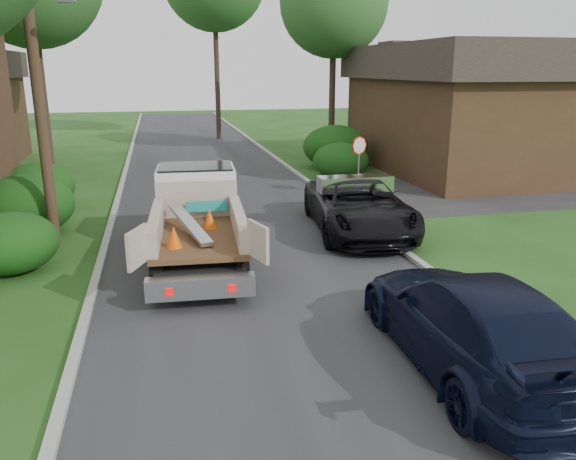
{
  "coord_description": "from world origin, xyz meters",
  "views": [
    {
      "loc": [
        -2.42,
        -11.67,
        4.97
      ],
      "look_at": [
        0.53,
        1.09,
        1.2
      ],
      "focal_mm": 35.0,
      "sensor_mm": 36.0,
      "label": 1
    }
  ],
  "objects_px": {
    "stop_sign": "(359,154)",
    "black_pickup": "(359,206)",
    "navy_suv": "(473,322)",
    "flatbed_truck": "(197,211)",
    "utility_pole": "(35,61)",
    "house_right": "(474,107)",
    "tree_right_far": "(334,2)"
  },
  "relations": [
    {
      "from": "utility_pole",
      "to": "flatbed_truck",
      "type": "relative_size",
      "value": 1.6
    },
    {
      "from": "navy_suv",
      "to": "black_pickup",
      "type": "bearing_deg",
      "value": -94.68
    },
    {
      "from": "stop_sign",
      "to": "utility_pole",
      "type": "bearing_deg",
      "value": -159.38
    },
    {
      "from": "utility_pole",
      "to": "navy_suv",
      "type": "height_order",
      "value": "utility_pole"
    },
    {
      "from": "house_right",
      "to": "tree_right_far",
      "type": "xyz_separation_m",
      "value": [
        -5.5,
        6.0,
        5.32
      ]
    },
    {
      "from": "house_right",
      "to": "navy_suv",
      "type": "relative_size",
      "value": 2.24
    },
    {
      "from": "flatbed_truck",
      "to": "navy_suv",
      "type": "distance_m",
      "value": 8.27
    },
    {
      "from": "stop_sign",
      "to": "house_right",
      "type": "distance_m",
      "value": 9.37
    },
    {
      "from": "flatbed_truck",
      "to": "navy_suv",
      "type": "xyz_separation_m",
      "value": [
        4.1,
        -7.17,
        -0.42
      ]
    },
    {
      "from": "tree_right_far",
      "to": "navy_suv",
      "type": "xyz_separation_m",
      "value": [
        -4.9,
        -23.89,
        -7.64
      ]
    },
    {
      "from": "stop_sign",
      "to": "house_right",
      "type": "bearing_deg",
      "value": 32.66
    },
    {
      "from": "navy_suv",
      "to": "tree_right_far",
      "type": "bearing_deg",
      "value": -99.47
    },
    {
      "from": "black_pickup",
      "to": "flatbed_truck",
      "type": "bearing_deg",
      "value": -159.68
    },
    {
      "from": "tree_right_far",
      "to": "stop_sign",
      "type": "bearing_deg",
      "value": -101.81
    },
    {
      "from": "stop_sign",
      "to": "navy_suv",
      "type": "distance_m",
      "value": 13.19
    },
    {
      "from": "flatbed_truck",
      "to": "house_right",
      "type": "bearing_deg",
      "value": 40.1
    },
    {
      "from": "tree_right_far",
      "to": "black_pickup",
      "type": "xyz_separation_m",
      "value": [
        -3.9,
        -15.5,
        -7.64
      ]
    },
    {
      "from": "black_pickup",
      "to": "tree_right_far",
      "type": "bearing_deg",
      "value": 82.67
    },
    {
      "from": "stop_sign",
      "to": "navy_suv",
      "type": "relative_size",
      "value": 0.43
    },
    {
      "from": "house_right",
      "to": "tree_right_far",
      "type": "relative_size",
      "value": 1.13
    },
    {
      "from": "stop_sign",
      "to": "tree_right_far",
      "type": "distance_m",
      "value": 13.08
    },
    {
      "from": "flatbed_truck",
      "to": "navy_suv",
      "type": "relative_size",
      "value": 1.08
    },
    {
      "from": "tree_right_far",
      "to": "navy_suv",
      "type": "height_order",
      "value": "tree_right_far"
    },
    {
      "from": "stop_sign",
      "to": "navy_suv",
      "type": "xyz_separation_m",
      "value": [
        -2.6,
        -12.89,
        -0.94
      ]
    },
    {
      "from": "utility_pole",
      "to": "flatbed_truck",
      "type": "xyz_separation_m",
      "value": [
        3.98,
        -1.71,
        -3.91
      ]
    },
    {
      "from": "utility_pole",
      "to": "black_pickup",
      "type": "distance_m",
      "value": 10.07
    },
    {
      "from": "stop_sign",
      "to": "black_pickup",
      "type": "xyz_separation_m",
      "value": [
        -1.6,
        -4.5,
        -0.94
      ]
    },
    {
      "from": "house_right",
      "to": "flatbed_truck",
      "type": "relative_size",
      "value": 2.07
    },
    {
      "from": "utility_pole",
      "to": "stop_sign",
      "type": "bearing_deg",
      "value": 20.62
    },
    {
      "from": "house_right",
      "to": "flatbed_truck",
      "type": "bearing_deg",
      "value": -143.51
    },
    {
      "from": "house_right",
      "to": "navy_suv",
      "type": "distance_m",
      "value": 20.83
    },
    {
      "from": "tree_right_far",
      "to": "black_pickup",
      "type": "height_order",
      "value": "tree_right_far"
    }
  ]
}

